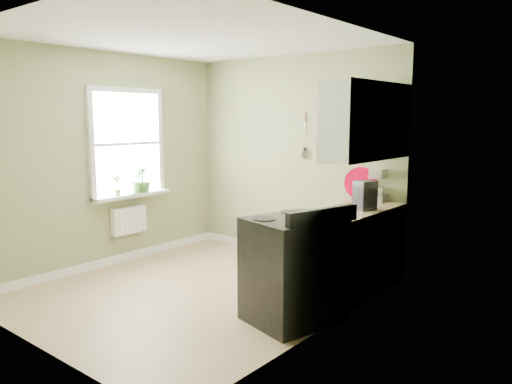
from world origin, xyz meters
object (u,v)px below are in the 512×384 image
Objects in this scene: stove at (294,269)px; stand_mixer at (379,186)px; coffee_maker at (365,196)px; kettle at (365,192)px.

stand_mixer is at bearing 89.78° from stove.
stove is at bearing -96.96° from coffee_maker.
stand_mixer is 0.19m from kettle.
coffee_maker is at bearing -63.41° from kettle.
kettle is at bearing 116.59° from coffee_maker.
stove is 3.54× the size of coffee_maker.
coffee_maker reaches higher than kettle.
coffee_maker is (0.13, -0.62, -0.03)m from stand_mixer.
coffee_maker is (0.14, 1.12, 0.56)m from stove.
kettle is (-0.16, 1.72, 0.51)m from stove.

